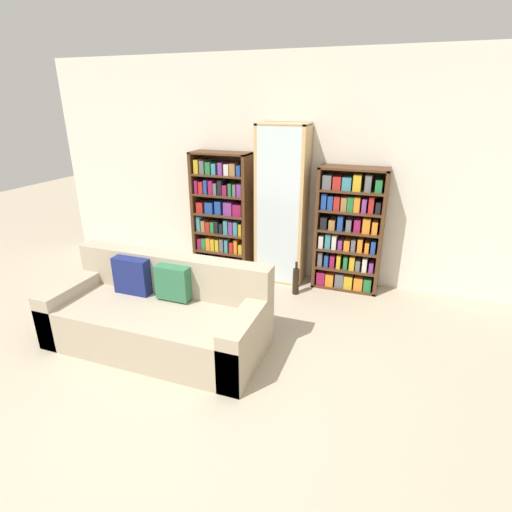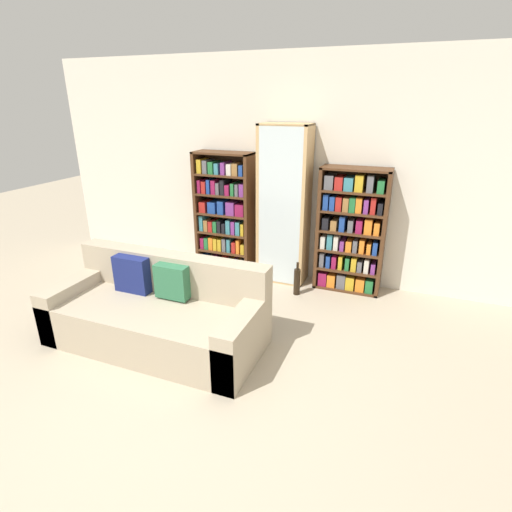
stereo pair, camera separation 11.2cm
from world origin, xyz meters
The scene contains 7 objects.
ground_plane centered at (0.00, 0.00, 0.00)m, with size 16.00×16.00×0.00m, color tan.
wall_back centered at (0.00, 2.78, 1.35)m, with size 6.44×0.06×2.70m.
couch centered at (-0.52, 0.74, 0.28)m, with size 2.01×0.87×0.79m.
bookshelf_left centered at (-0.69, 2.57, 0.76)m, with size 0.76×0.32×1.57m.
display_cabinet centered at (0.13, 2.56, 0.96)m, with size 0.60×0.36×1.92m.
bookshelf_right centered at (0.95, 2.57, 0.72)m, with size 0.78×0.32×1.47m.
wine_bottle centered at (0.43, 2.17, 0.17)m, with size 0.08×0.08×0.41m.
Camera 1 is at (1.45, -2.03, 2.17)m, focal length 28.00 mm.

